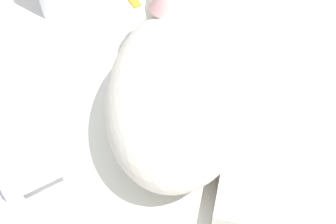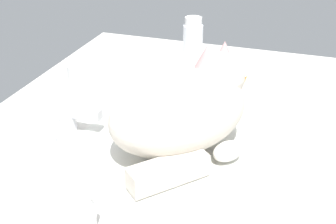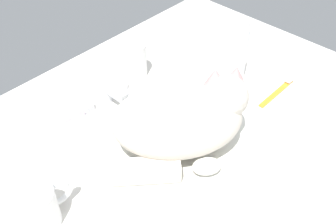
# 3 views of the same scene
# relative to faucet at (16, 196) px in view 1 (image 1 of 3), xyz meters

# --- Properties ---
(ground_plane) EXTENTS (1.10, 0.83, 0.03)m
(ground_plane) POSITION_rel_faucet_xyz_m (0.00, -0.21, -0.04)
(ground_plane) COLOR silver
(sink_basin) EXTENTS (0.37, 0.37, 0.01)m
(sink_basin) POSITION_rel_faucet_xyz_m (0.00, -0.21, -0.02)
(sink_basin) COLOR silver
(sink_basin) RESTS_ON ground_plane
(faucet) EXTENTS (0.13, 0.09, 0.05)m
(faucet) POSITION_rel_faucet_xyz_m (0.00, 0.00, 0.00)
(faucet) COLOR silver
(faucet) RESTS_ON ground_plane
(cat) EXTENTS (0.32, 0.29, 0.16)m
(cat) POSITION_rel_faucet_xyz_m (0.01, -0.22, 0.06)
(cat) COLOR beige
(cat) RESTS_ON sink_basin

